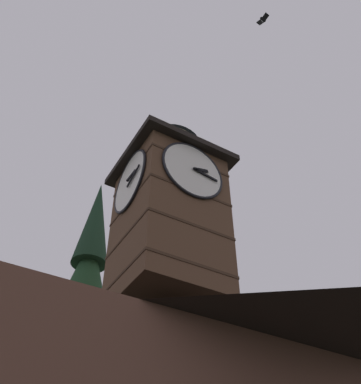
% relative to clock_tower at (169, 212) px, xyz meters
% --- Properties ---
extents(clock_tower, '(3.90, 3.90, 8.34)m').
position_rel_clock_tower_xyz_m(clock_tower, '(0.00, 0.00, 0.00)').
color(clock_tower, brown).
rests_on(clock_tower, building_main).
extents(flying_bird_high, '(0.31, 0.58, 0.17)m').
position_rel_clock_tower_xyz_m(flying_bird_high, '(-1.52, 4.94, 7.41)').
color(flying_bird_high, black).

